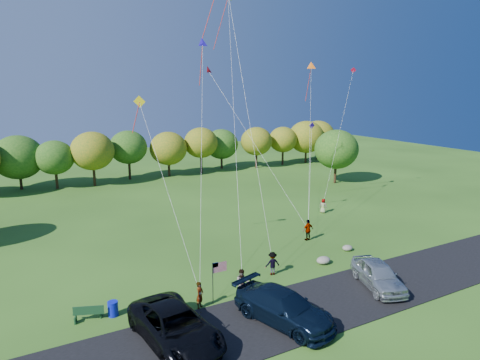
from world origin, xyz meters
The scene contains 17 objects.
ground centered at (0.00, 0.00, 0.00)m, with size 140.00×140.00×0.00m, color #2B5017.
asphalt_lane centered at (0.00, -4.00, 0.03)m, with size 44.00×6.00×0.06m, color black.
treeline centered at (-0.19, 35.73, 4.58)m, with size 74.76×27.61×7.81m.
minivan_dark centered at (-9.02, -3.58, 0.99)m, with size 3.07×6.67×1.85m, color black.
minivan_navy centered at (-2.97, -4.67, 0.97)m, with size 2.55×6.27×1.82m, color black.
minivan_silver centered at (5.02, -4.04, 0.93)m, with size 2.06×5.11×1.74m, color #ACB4B7.
flyer_a centered at (-6.43, -0.80, 0.84)m, with size 0.61×0.40×1.68m, color #4C4C59.
flyer_b centered at (-3.50, -0.80, 0.93)m, with size 0.90×0.70×1.85m, color #4C4C59.
flyer_c centered at (-0.01, 1.06, 0.85)m, with size 1.09×0.63×1.69m, color #4C4C59.
flyer_d centered at (6.55, 5.46, 0.93)m, with size 1.09×0.46×1.87m, color #4C4C59.
flyer_e centered at (13.10, 11.35, 0.77)m, with size 0.75×0.49×1.54m, color #4C4C59.
park_bench centered at (-12.61, 0.92, 0.50)m, with size 1.63×0.85×0.94m.
trash_barrel centered at (-11.25, 0.80, 0.45)m, with size 0.60×0.60×0.89m, color #0C16B7.
flag_assembly centered at (-5.21, -0.70, 2.03)m, with size 0.99×0.64×2.68m.
boulder_near centered at (4.42, 0.79, 0.28)m, with size 1.12×0.87×0.56m, color gray.
boulder_far centered at (7.89, 1.94, 0.23)m, with size 0.87×0.73×0.45m, color gray.
kites_aloft centered at (3.91, 12.31, 17.90)m, with size 26.45×8.94×14.15m.
Camera 1 is at (-15.71, -22.73, 13.09)m, focal length 32.00 mm.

